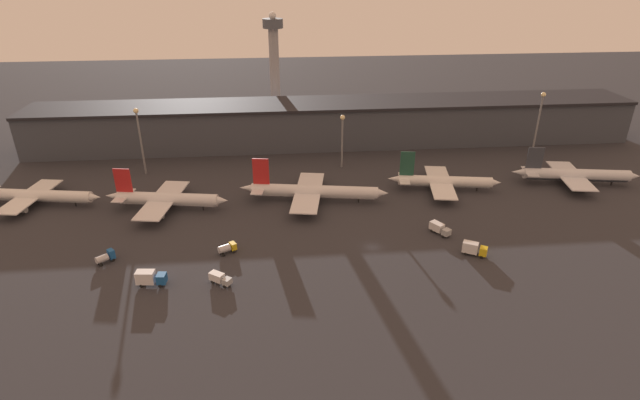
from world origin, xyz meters
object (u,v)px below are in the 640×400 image
service_vehicle_0 (220,278)px  service_vehicle_3 (106,257)px  service_vehicle_1 (150,278)px  service_vehicle_5 (474,249)px  airplane_0 (34,195)px  airplane_1 (166,199)px  airplane_4 (575,175)px  control_tower (274,63)px  airplane_3 (443,181)px  airplane_2 (313,191)px  service_vehicle_2 (439,228)px  service_vehicle_4 (227,248)px

service_vehicle_0 → service_vehicle_3: size_ratio=1.22×
service_vehicle_1 → service_vehicle_5: 84.36m
airplane_0 → airplane_1: 44.00m
airplane_4 → service_vehicle_3: airplane_4 is taller
airplane_0 → control_tower: (79.90, 77.95, 26.41)m
airplane_1 → airplane_3: size_ratio=1.03×
service_vehicle_0 → control_tower: control_tower is taller
airplane_2 → service_vehicle_3: airplane_2 is taller
airplane_1 → service_vehicle_5: airplane_1 is taller
airplane_1 → airplane_2: 47.13m
service_vehicle_1 → service_vehicle_5: size_ratio=1.10×
service_vehicle_0 → airplane_2: bearing=94.3°
airplane_1 → service_vehicle_5: (87.74, -36.21, -1.42)m
service_vehicle_2 → service_vehicle_1: bearing=-108.7°
airplane_2 → service_vehicle_2: airplane_2 is taller
airplane_1 → service_vehicle_2: size_ratio=5.89×
airplane_2 → service_vehicle_1: bearing=-125.1°
service_vehicle_1 → airplane_0: bearing=139.1°
service_vehicle_2 → service_vehicle_4: 61.08m
service_vehicle_4 → service_vehicle_5: bearing=-35.1°
service_vehicle_4 → service_vehicle_3: bearing=154.2°
service_vehicle_5 → service_vehicle_2: bearing=143.5°
service_vehicle_0 → service_vehicle_5: (67.23, 7.03, 0.42)m
airplane_1 → service_vehicle_4: size_ratio=7.61×
service_vehicle_4 → control_tower: (15.20, 114.13, 28.05)m
service_vehicle_2 → service_vehicle_4: (-60.86, -5.16, -0.16)m
airplane_3 → airplane_4: size_ratio=0.88×
service_vehicle_3 → control_tower: 128.02m
service_vehicle_0 → service_vehicle_2: service_vehicle_2 is taller
airplane_1 → service_vehicle_2: (82.15, -23.87, -1.69)m
service_vehicle_4 → airplane_4: bearing=-12.4°
airplane_2 → service_vehicle_2: size_ratio=7.23×
airplane_4 → service_vehicle_3: 155.44m
airplane_2 → airplane_4: (93.58, 4.87, 0.09)m
service_vehicle_0 → service_vehicle_5: 67.60m
airplane_0 → service_vehicle_0: 81.42m
airplane_3 → airplane_2: bearing=-164.5°
airplane_0 → service_vehicle_1: size_ratio=6.02×
airplane_2 → control_tower: size_ratio=0.95×
airplane_2 → airplane_4: size_ratio=1.11×
airplane_2 → service_vehicle_4: (-25.82, -30.51, -1.85)m
airplane_1 → service_vehicle_2: airplane_1 is taller
airplane_2 → service_vehicle_0: (-26.60, -44.72, -1.85)m
service_vehicle_4 → control_tower: bearing=53.5°
airplane_2 → service_vehicle_5: (40.64, -37.69, -1.42)m
airplane_4 → service_vehicle_4: bearing=-153.7°
airplane_1 → service_vehicle_5: size_ratio=5.96×
airplane_2 → airplane_3: size_ratio=1.27×
airplane_4 → service_vehicle_4: size_ratio=8.39×
airplane_4 → airplane_3: bearing=-169.8°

